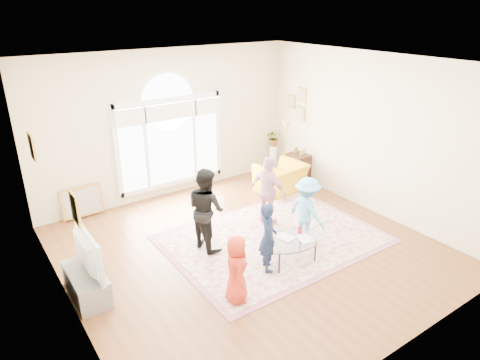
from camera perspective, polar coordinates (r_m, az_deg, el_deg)
ground at (r=7.69m, az=1.25°, el=-9.11°), size 6.00×6.00×0.00m
room_shell at (r=9.32m, az=-8.96°, el=6.92°), size 6.00×6.00×6.00m
area_rug at (r=7.98m, az=4.52°, el=-7.82°), size 3.60×2.60×0.02m
rug_border at (r=7.98m, az=4.52°, el=-7.85°), size 3.80×2.80×0.01m
tv_console at (r=6.86m, az=-19.81°, el=-12.89°), size 0.45×1.00×0.42m
television at (r=6.58m, az=-20.36°, el=-9.07°), size 0.17×1.12×0.64m
coffee_table at (r=7.18m, az=6.79°, el=-8.05°), size 1.20×0.83×0.54m
armchair at (r=9.83m, az=5.47°, el=0.30°), size 1.10×0.98×0.67m
side_cabinet at (r=10.41m, az=7.75°, el=1.59°), size 0.40×0.50×0.70m
floor_lamp at (r=10.09m, az=6.17°, el=6.58°), size 0.30×0.30×1.51m
plant_pedestal at (r=10.97m, az=4.44°, el=2.83°), size 0.20×0.20×0.70m
potted_plant at (r=10.79m, az=4.53°, el=5.68°), size 0.50×0.47×0.44m
leaning_picture at (r=9.30m, az=-20.02°, el=-4.65°), size 0.80×0.14×0.62m
child_red at (r=6.20m, az=-0.49°, el=-11.78°), size 0.51×0.60×1.04m
child_navy at (r=6.84m, az=3.75°, el=-7.63°), size 0.43×0.50×1.17m
child_black at (r=7.39m, az=-4.55°, el=-3.85°), size 0.63×0.77×1.48m
child_pink at (r=8.19m, az=3.80°, el=-1.51°), size 0.51×0.86×1.37m
child_blue at (r=7.67m, az=8.89°, el=-4.03°), size 0.49×0.82×1.24m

